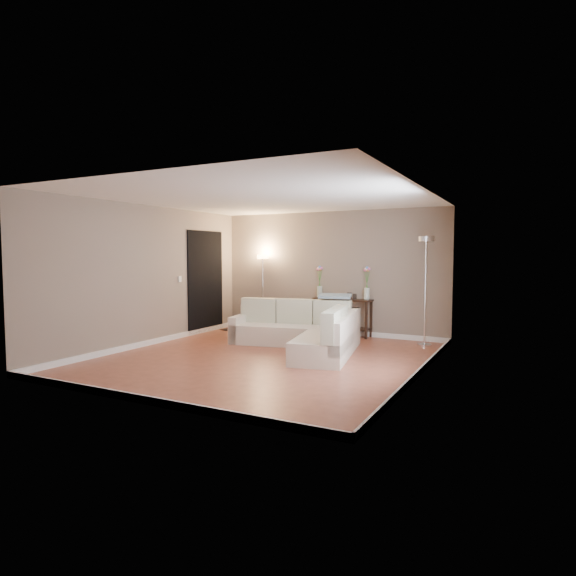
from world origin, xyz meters
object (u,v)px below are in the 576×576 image
at_px(floor_lamp_lit, 263,277).
at_px(floor_lamp_unlit, 426,269).
at_px(sectional_sofa, 306,331).
at_px(console_table, 339,314).

xyz_separation_m(floor_lamp_lit, floor_lamp_unlit, (3.64, -0.29, 0.25)).
bearing_deg(floor_lamp_unlit, floor_lamp_lit, 175.43).
bearing_deg(sectional_sofa, floor_lamp_lit, 139.52).
height_order(sectional_sofa, floor_lamp_unlit, floor_lamp_unlit).
bearing_deg(sectional_sofa, console_table, 89.89).
bearing_deg(floor_lamp_unlit, console_table, 169.01).
bearing_deg(floor_lamp_unlit, sectional_sofa, -145.91).
height_order(console_table, floor_lamp_unlit, floor_lamp_unlit).
relative_size(sectional_sofa, floor_lamp_unlit, 1.37).
bearing_deg(floor_lamp_lit, sectional_sofa, -40.48).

